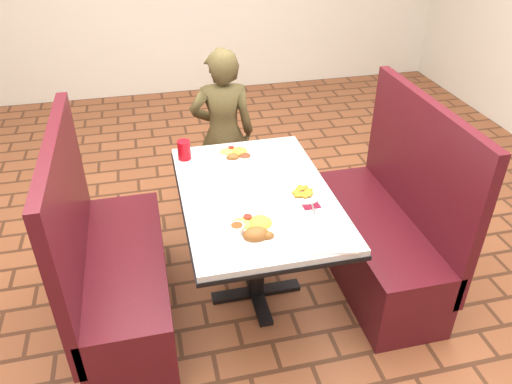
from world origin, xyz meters
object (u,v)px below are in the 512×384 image
booth_bench_left (116,273)px  diner_person (223,134)px  red_tumbler (184,150)px  far_dinner_plate (236,153)px  near_dinner_plate (254,227)px  booth_bench_right (382,233)px  plantain_plate (303,193)px  dining_table (256,207)px

booth_bench_left → diner_person: diner_person is taller
booth_bench_left → red_tumbler: booth_bench_left is taller
diner_person → far_dinner_plate: bearing=93.2°
near_dinner_plate → booth_bench_right: bearing=21.2°
near_dinner_plate → plantain_plate: near_dinner_plate is taller
diner_person → near_dinner_plate: size_ratio=4.29×
booth_bench_right → near_dinner_plate: bearing=-158.8°
booth_bench_left → far_dinner_plate: booth_bench_left is taller
dining_table → diner_person: size_ratio=0.97×
plantain_plate → diner_person: bearing=103.0°
diner_person → near_dinner_plate: 1.34m
booth_bench_right → near_dinner_plate: 1.05m
dining_table → far_dinner_plate: 0.44m
booth_bench_left → dining_table: bearing=0.0°
far_dinner_plate → plantain_plate: bearing=-62.6°
booth_bench_right → far_dinner_plate: bearing=152.9°
booth_bench_right → red_tumbler: 1.31m
dining_table → near_dinner_plate: bearing=-104.5°
far_dinner_plate → booth_bench_right: bearing=-27.1°
red_tumbler → far_dinner_plate: bearing=-7.2°
diner_person → far_dinner_plate: (-0.02, -0.56, 0.15)m
red_tumbler → dining_table: bearing=-54.2°
dining_table → booth_bench_left: size_ratio=1.01×
near_dinner_plate → booth_bench_left: bearing=154.1°
booth_bench_right → diner_person: size_ratio=0.96×
diner_person → booth_bench_right: bearing=134.3°
near_dinner_plate → far_dinner_plate: bearing=85.4°
dining_table → booth_bench_right: (0.80, 0.00, -0.32)m
plantain_plate → red_tumbler: size_ratio=1.68×
plantain_plate → booth_bench_left: bearing=175.1°
dining_table → booth_bench_left: booth_bench_left is taller
booth_bench_left → booth_bench_right: same height
far_dinner_plate → plantain_plate: far_dinner_plate is taller
dining_table → booth_bench_left: bearing=180.0°
booth_bench_left → diner_person: size_ratio=0.96×
dining_table → red_tumbler: bearing=125.8°
plantain_plate → red_tumbler: bearing=136.1°
booth_bench_left → near_dinner_plate: size_ratio=4.13×
booth_bench_left → near_dinner_plate: bearing=-25.9°
far_dinner_plate → red_tumbler: size_ratio=2.06×
dining_table → plantain_plate: bearing=-20.5°
far_dinner_plate → red_tumbler: bearing=172.8°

